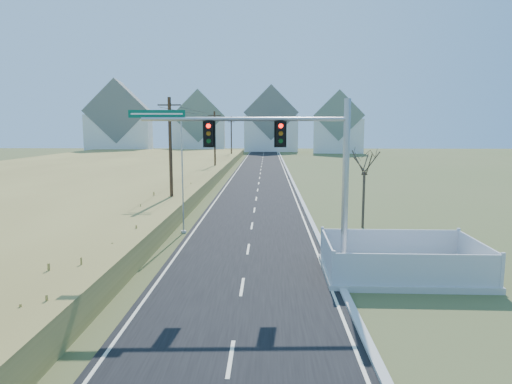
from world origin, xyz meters
name	(u,v)px	position (x,y,z in m)	size (l,w,h in m)	color
ground	(245,273)	(0.00, 0.00, 0.00)	(260.00, 260.00, 0.00)	#4B572A
road	(261,171)	(0.00, 50.00, 0.03)	(8.00, 180.00, 0.06)	black
curb	(288,171)	(4.15, 50.00, 0.09)	(0.30, 180.00, 0.18)	#B2AFA8
reed_marsh	(81,173)	(-24.00, 40.00, 0.65)	(38.00, 110.00, 1.30)	#A8984C
utility_pole_near	(171,154)	(-6.50, 15.00, 4.68)	(1.80, 0.26, 9.00)	#422D1E
utility_pole_mid	(215,142)	(-6.50, 45.00, 4.68)	(1.80, 0.26, 9.00)	#422D1E
utility_pole_far	(231,137)	(-6.50, 75.00, 4.68)	(1.80, 0.26, 9.00)	#422D1E
condo_nw	(119,124)	(-38.00, 100.00, 7.70)	(17.69, 13.38, 19.05)	white
condo_nnw	(200,127)	(-18.00, 108.00, 6.94)	(14.93, 11.17, 17.03)	white
condo_n	(271,125)	(2.00, 112.00, 7.61)	(15.27, 10.20, 18.54)	white
condo_ne	(338,127)	(20.00, 104.00, 6.84)	(14.12, 10.51, 16.52)	white
traffic_signal_mast	(303,169)	(2.65, 0.12, 4.81)	(9.99, 0.82, 7.95)	#9EA0A5
fence_enclosure	(401,269)	(7.16, -0.09, 0.30)	(7.13, 4.92, 1.62)	#B7B5AD
open_sign	(391,267)	(6.74, -0.01, 0.34)	(0.51, 0.18, 0.63)	white
flagpole	(183,187)	(-4.30, 8.02, 2.99)	(0.34, 0.34, 7.49)	#B7B5AD
bare_tree	(365,160)	(7.46, 9.88, 4.53)	(2.12, 2.12, 5.62)	#4C3F33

